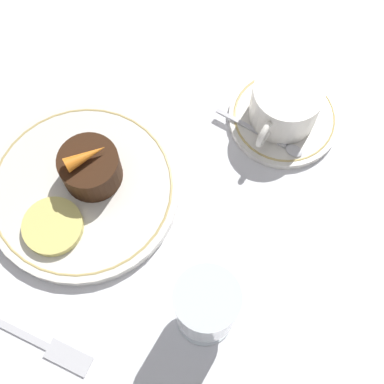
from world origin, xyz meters
TOP-DOWN VIEW (x-y plane):
  - ground_plane at (0.00, 0.00)m, footprint 3.00×3.00m
  - dinner_plate at (0.01, -0.05)m, footprint 0.23×0.23m
  - saucer at (-0.20, 0.10)m, footprint 0.14×0.14m
  - coffee_cup at (-0.20, 0.10)m, footprint 0.11×0.08m
  - spoon at (-0.17, 0.10)m, footprint 0.02×0.12m
  - wine_glass at (0.06, 0.15)m, footprint 0.06×0.06m
  - fork at (0.18, 0.00)m, footprint 0.04×0.20m
  - dessert_cake at (-0.01, -0.05)m, footprint 0.07×0.07m
  - carrot_garnish at (-0.01, -0.05)m, footprint 0.05×0.04m
  - pineapple_slice at (0.07, -0.05)m, footprint 0.07×0.07m

SIDE VIEW (x-z plane):
  - ground_plane at x=0.00m, z-range 0.00..0.00m
  - fork at x=0.18m, z-range 0.00..0.01m
  - saucer at x=-0.20m, z-range 0.00..0.01m
  - dinner_plate at x=0.01m, z-range 0.00..0.02m
  - spoon at x=-0.17m, z-range 0.01..0.01m
  - pineapple_slice at x=0.07m, z-range 0.01..0.02m
  - dessert_cake at x=-0.01m, z-range 0.01..0.06m
  - coffee_cup at x=-0.20m, z-range 0.01..0.07m
  - carrot_garnish at x=-0.01m, z-range 0.06..0.07m
  - wine_glass at x=0.06m, z-range 0.01..0.12m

